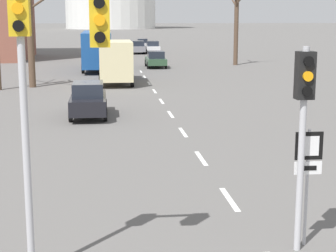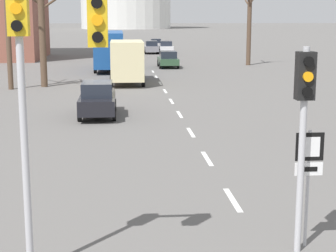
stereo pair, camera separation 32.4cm
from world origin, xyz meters
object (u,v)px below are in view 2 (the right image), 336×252
sedan_distant_centre (156,44)px  sedan_near_right (168,59)px  sedan_far_left (98,99)px  traffic_signal_near_left (46,53)px  sedan_far_right (166,47)px  sedan_mid_centre (151,47)px  route_sign_post (309,168)px  city_bus (109,47)px  delivery_truck (127,60)px  traffic_signal_centre_tall (304,111)px  sedan_near_left (112,48)px

sedan_distant_centre → sedan_near_right: bearing=-91.3°
sedan_far_left → traffic_signal_near_left: bearing=-90.7°
sedan_near_right → sedan_far_right: bearing=85.9°
sedan_mid_centre → sedan_far_right: size_ratio=1.05×
sedan_near_right → sedan_far_left: 27.18m
route_sign_post → sedan_far_right: bearing=88.0°
sedan_far_left → city_bus: 24.88m
city_bus → route_sign_post: bearing=-83.3°
sedan_distant_centre → city_bus: bearing=-101.7°
city_bus → sedan_near_right: bearing=16.9°
city_bus → delivery_truck: city_bus is taller
traffic_signal_centre_tall → sedan_near_left: bearing=94.2°
sedan_far_left → sedan_distant_centre: 55.60m
sedan_far_right → traffic_signal_centre_tall: bearing=-92.3°
traffic_signal_centre_tall → sedan_mid_centre: (0.59, 64.18, -2.17)m
sedan_near_left → sedan_mid_centre: size_ratio=0.90×
sedan_mid_centre → sedan_distant_centre: 7.92m
sedan_distant_centre → traffic_signal_near_left: bearing=-95.3°
sedan_mid_centre → sedan_distant_centre: bearing=82.1°
route_sign_post → sedan_near_left: (-4.91, 63.04, -0.88)m
sedan_mid_centre → sedan_far_right: 2.01m
sedan_near_right → traffic_signal_near_left: bearing=-97.8°
route_sign_post → sedan_near_right: (0.76, 43.12, -0.94)m
sedan_near_left → delivery_truck: 32.68m
traffic_signal_centre_tall → sedan_mid_centre: size_ratio=1.02×
sedan_mid_centre → delivery_truck: size_ratio=0.59×
delivery_truck → route_sign_post: bearing=-83.6°
city_bus → sedan_far_right: bearing=72.8°
sedan_near_right → sedan_mid_centre: sedan_mid_centre is taller
sedan_near_right → delivery_truck: delivery_truck is taller
traffic_signal_near_left → route_sign_post: size_ratio=2.19×
route_sign_post → delivery_truck: 30.60m
sedan_far_right → city_bus: city_bus is taller
traffic_signal_near_left → city_bus: traffic_signal_near_left is taller
sedan_distant_centre → delivery_truck: 41.66m
sedan_mid_centre → delivery_truck: bearing=-96.4°
sedan_near_right → sedan_near_left: bearing=105.9°
delivery_truck → sedan_near_left: bearing=92.7°
sedan_far_right → traffic_signal_near_left: bearing=-96.6°
sedan_near_left → sedan_near_right: 20.72m
sedan_mid_centre → sedan_distant_centre: (1.09, 7.84, -0.01)m
sedan_near_right → sedan_far_left: size_ratio=0.95×
sedan_near_left → sedan_far_left: 46.48m
traffic_signal_near_left → sedan_mid_centre: traffic_signal_near_left is taller
sedan_near_left → sedan_mid_centre: bearing=9.7°
sedan_near_left → traffic_signal_near_left: bearing=-90.3°
sedan_near_left → delivery_truck: size_ratio=0.53×
sedan_far_right → delivery_truck: size_ratio=0.56×
sedan_near_right → sedan_far_right: sedan_far_right is taller
sedan_far_left → city_bus: (0.20, 24.85, 1.19)m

